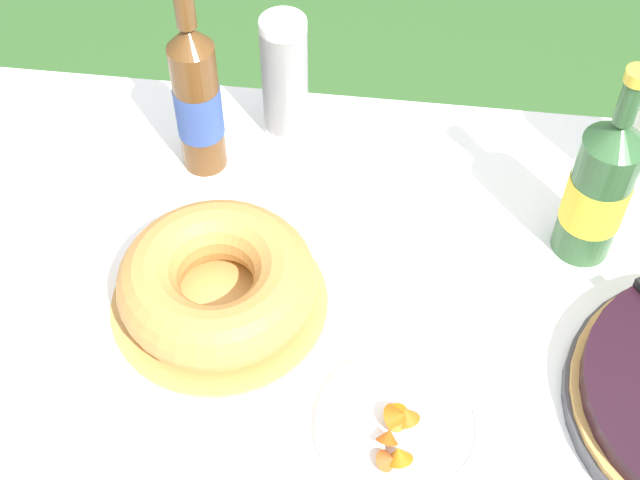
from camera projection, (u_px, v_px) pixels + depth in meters
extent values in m
cube|color=brown|center=(311.00, 336.00, 1.22)|extent=(1.73, 0.94, 0.03)
cube|color=white|center=(311.00, 328.00, 1.21)|extent=(1.74, 0.95, 0.00)
cube|color=white|center=(347.00, 121.00, 1.55)|extent=(1.74, 0.01, 0.10)
cylinder|color=tan|center=(220.00, 302.00, 1.23)|extent=(0.30, 0.30, 0.01)
torus|color=#BC7F3D|center=(217.00, 282.00, 1.19)|extent=(0.27, 0.27, 0.09)
cylinder|color=white|center=(286.00, 107.00, 1.42)|extent=(0.07, 0.07, 0.09)
cylinder|color=white|center=(286.00, 101.00, 1.41)|extent=(0.07, 0.07, 0.09)
cylinder|color=white|center=(285.00, 94.00, 1.40)|extent=(0.07, 0.07, 0.09)
cylinder|color=white|center=(285.00, 88.00, 1.39)|extent=(0.07, 0.07, 0.09)
cylinder|color=white|center=(285.00, 82.00, 1.38)|extent=(0.07, 0.07, 0.09)
cylinder|color=white|center=(285.00, 75.00, 1.37)|extent=(0.07, 0.07, 0.09)
cylinder|color=white|center=(284.00, 68.00, 1.36)|extent=(0.07, 0.07, 0.09)
cylinder|color=white|center=(284.00, 62.00, 1.35)|extent=(0.07, 0.07, 0.09)
cylinder|color=white|center=(284.00, 55.00, 1.34)|extent=(0.07, 0.07, 0.09)
cylinder|color=white|center=(284.00, 48.00, 1.33)|extent=(0.07, 0.07, 0.09)
torus|color=white|center=(283.00, 21.00, 1.29)|extent=(0.07, 0.07, 0.01)
cylinder|color=#2D562D|center=(596.00, 197.00, 1.22)|extent=(0.08, 0.08, 0.21)
cylinder|color=yellow|center=(596.00, 199.00, 1.22)|extent=(0.09, 0.09, 0.08)
cone|color=#2D562D|center=(619.00, 132.00, 1.12)|extent=(0.08, 0.08, 0.04)
cylinder|color=#2D562D|center=(630.00, 102.00, 1.09)|extent=(0.03, 0.03, 0.06)
cylinder|color=gold|center=(639.00, 76.00, 1.05)|extent=(0.03, 0.03, 0.02)
cylinder|color=brown|center=(199.00, 108.00, 1.32)|extent=(0.07, 0.07, 0.22)
cylinder|color=#334C93|center=(199.00, 110.00, 1.32)|extent=(0.07, 0.07, 0.08)
cone|color=brown|center=(189.00, 37.00, 1.22)|extent=(0.07, 0.07, 0.04)
cylinder|color=brown|center=(184.00, 6.00, 1.18)|extent=(0.03, 0.03, 0.06)
cylinder|color=white|center=(398.00, 425.00, 1.11)|extent=(0.21, 0.21, 0.01)
torus|color=white|center=(398.00, 421.00, 1.10)|extent=(0.21, 0.21, 0.01)
cone|color=#B65E0B|center=(399.00, 416.00, 1.09)|extent=(0.04, 0.04, 0.04)
cone|color=orange|center=(399.00, 416.00, 1.09)|extent=(0.05, 0.05, 0.04)
cone|color=#C1520E|center=(399.00, 416.00, 1.09)|extent=(0.05, 0.05, 0.05)
cone|color=#BA620F|center=(399.00, 454.00, 1.06)|extent=(0.04, 0.05, 0.03)
cone|color=#AD501E|center=(389.00, 460.00, 1.06)|extent=(0.04, 0.04, 0.03)
cone|color=#D05A13|center=(405.00, 414.00, 1.10)|extent=(0.04, 0.04, 0.04)
cone|color=#B2480F|center=(388.00, 436.00, 1.07)|extent=(0.04, 0.04, 0.04)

